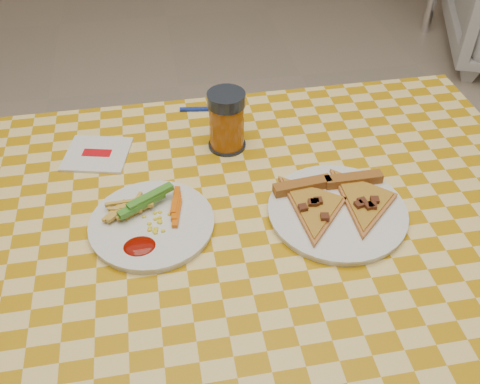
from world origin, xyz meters
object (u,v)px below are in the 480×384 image
(table, at_px, (235,247))
(plate_left, at_px, (152,225))
(drink_glass, at_px, (227,121))
(plate_right, at_px, (337,212))

(table, height_order, plate_left, plate_left)
(plate_left, xyz_separation_m, drink_glass, (0.18, 0.22, 0.06))
(table, xyz_separation_m, plate_right, (0.19, -0.02, 0.08))
(drink_glass, bearing_deg, table, -95.49)
(plate_right, height_order, drink_glass, drink_glass)
(table, relative_size, drink_glass, 9.56)
(plate_right, relative_size, drink_glass, 1.94)
(plate_right, bearing_deg, plate_left, 175.23)
(table, height_order, drink_glass, drink_glass)
(table, xyz_separation_m, plate_left, (-0.16, 0.01, 0.08))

